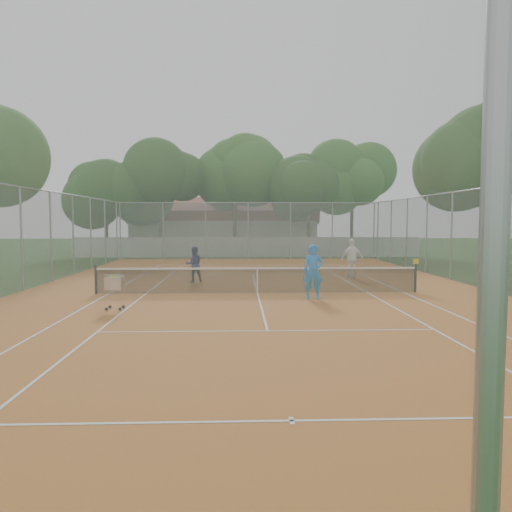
{
  "coord_description": "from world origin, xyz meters",
  "views": [
    {
      "loc": [
        -0.71,
        -18.36,
        2.69
      ],
      "look_at": [
        0.0,
        1.5,
        1.3
      ],
      "focal_mm": 35.0,
      "sensor_mm": 36.0,
      "label": 1
    }
  ],
  "objects_px": {
    "clubhouse": "(225,226)",
    "player_far_right": "(352,259)",
    "player_near": "(313,272)",
    "player_far_left": "(194,264)",
    "tennis_net": "(257,280)",
    "ball_hopper": "(115,292)"
  },
  "relations": [
    {
      "from": "player_near",
      "to": "ball_hopper",
      "type": "bearing_deg",
      "value": -153.96
    },
    {
      "from": "tennis_net",
      "to": "player_far_right",
      "type": "bearing_deg",
      "value": 45.69
    },
    {
      "from": "player_near",
      "to": "player_far_left",
      "type": "relative_size",
      "value": 1.21
    },
    {
      "from": "tennis_net",
      "to": "clubhouse",
      "type": "bearing_deg",
      "value": 93.95
    },
    {
      "from": "tennis_net",
      "to": "player_near",
      "type": "bearing_deg",
      "value": -37.67
    },
    {
      "from": "tennis_net",
      "to": "player_near",
      "type": "xyz_separation_m",
      "value": [
        1.86,
        -1.44,
        0.45
      ]
    },
    {
      "from": "tennis_net",
      "to": "player_far_left",
      "type": "distance_m",
      "value": 4.38
    },
    {
      "from": "clubhouse",
      "to": "player_far_left",
      "type": "height_order",
      "value": "clubhouse"
    },
    {
      "from": "player_far_left",
      "to": "ball_hopper",
      "type": "relative_size",
      "value": 1.42
    },
    {
      "from": "player_far_left",
      "to": "ball_hopper",
      "type": "distance_m",
      "value": 7.04
    },
    {
      "from": "tennis_net",
      "to": "clubhouse",
      "type": "xyz_separation_m",
      "value": [
        -2.0,
        29.0,
        1.69
      ]
    },
    {
      "from": "player_far_right",
      "to": "player_far_left",
      "type": "bearing_deg",
      "value": -1.44
    },
    {
      "from": "tennis_net",
      "to": "player_far_right",
      "type": "height_order",
      "value": "player_far_right"
    },
    {
      "from": "clubhouse",
      "to": "player_far_right",
      "type": "bearing_deg",
      "value": -74.73
    },
    {
      "from": "player_far_right",
      "to": "ball_hopper",
      "type": "bearing_deg",
      "value": 30.45
    },
    {
      "from": "clubhouse",
      "to": "ball_hopper",
      "type": "xyz_separation_m",
      "value": [
        -2.43,
        -32.34,
        -1.63
      ]
    },
    {
      "from": "clubhouse",
      "to": "player_near",
      "type": "relative_size",
      "value": 8.71
    },
    {
      "from": "player_near",
      "to": "ball_hopper",
      "type": "distance_m",
      "value": 6.59
    },
    {
      "from": "tennis_net",
      "to": "ball_hopper",
      "type": "bearing_deg",
      "value": -143.04
    },
    {
      "from": "player_near",
      "to": "player_far_left",
      "type": "xyz_separation_m",
      "value": [
        -4.52,
        4.92,
        -0.16
      ]
    },
    {
      "from": "clubhouse",
      "to": "player_near",
      "type": "bearing_deg",
      "value": -82.77
    },
    {
      "from": "player_near",
      "to": "player_far_right",
      "type": "bearing_deg",
      "value": 75.18
    }
  ]
}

